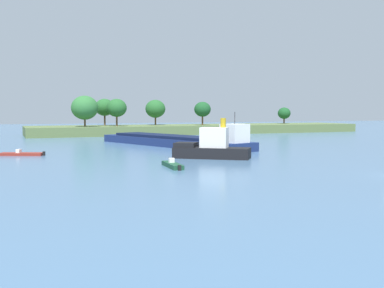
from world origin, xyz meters
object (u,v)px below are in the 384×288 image
fishing_skiff (22,154)px  tugboat (211,148)px  cargo_barge (173,140)px  small_motorboat (173,165)px

fishing_skiff → tugboat: bearing=-30.5°
cargo_barge → fishing_skiff: (-25.13, -8.25, -0.79)m
small_motorboat → fishing_skiff: small_motorboat is taller
cargo_barge → fishing_skiff: 26.46m
cargo_barge → fishing_skiff: size_ratio=5.94×
small_motorboat → tugboat: size_ratio=0.59×
cargo_barge → small_motorboat: 30.61m
cargo_barge → small_motorboat: cargo_barge is taller
cargo_barge → small_motorboat: size_ratio=6.20×
cargo_barge → tugboat: bearing=-97.0°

